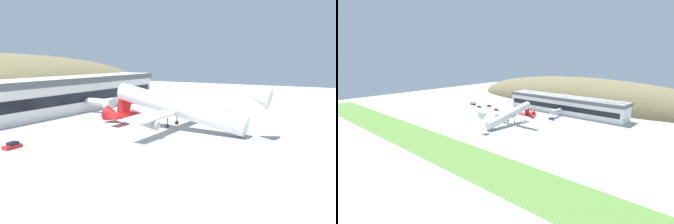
{
  "view_description": "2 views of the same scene",
  "coord_description": "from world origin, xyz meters",
  "views": [
    {
      "loc": [
        -71.63,
        -36.61,
        19.16
      ],
      "look_at": [
        3.73,
        5.96,
        4.99
      ],
      "focal_mm": 35.0,
      "sensor_mm": 36.0,
      "label": 1
    },
    {
      "loc": [
        108.84,
        -114.15,
        43.9
      ],
      "look_at": [
        3.11,
        2.39,
        7.81
      ],
      "focal_mm": 28.0,
      "sensor_mm": 36.0,
      "label": 2
    }
  ],
  "objects": [
    {
      "name": "ground_plane",
      "position": [
        0.0,
        0.0,
        0.0
      ],
      "size": [
        336.55,
        336.55,
        0.0
      ],
      "primitive_type": "plane",
      "color": "#B7B5AF"
    },
    {
      "name": "grass_strip_foreground",
      "position": [
        0.0,
        -49.01,
        0.04
      ],
      "size": [
        302.89,
        24.36,
        0.08
      ],
      "primitive_type": "cube",
      "color": "#568438",
      "rests_on": "ground_plane"
    },
    {
      "name": "hill_backdrop",
      "position": [
        5.32,
        103.14,
        0.0
      ],
      "size": [
        236.68,
        70.27,
        43.86
      ],
      "primitive_type": "ellipsoid",
      "color": "olive",
      "rests_on": "ground_plane"
    },
    {
      "name": "terminal_building",
      "position": [
        14.32,
        54.16,
        7.06
      ],
      "size": [
        89.28,
        16.58,
        12.45
      ],
      "color": "white",
      "rests_on": "ground_plane"
    },
    {
      "name": "jetway_0",
      "position": [
        15.73,
        39.88,
        3.99
      ],
      "size": [
        3.38,
        11.7,
        5.43
      ],
      "color": "silver",
      "rests_on": "ground_plane"
    },
    {
      "name": "cargo_airplane",
      "position": [
        4.91,
        4.45,
        5.95
      ],
      "size": [
        37.52,
        49.37,
        13.86
      ],
      "color": "silver"
    },
    {
      "name": "service_car_0",
      "position": [
        -42.85,
        32.19,
        0.67
      ],
      "size": [
        4.27,
        1.86,
        1.61
      ],
      "color": "#B21E1E",
      "rests_on": "ground_plane"
    },
    {
      "name": "service_car_1",
      "position": [
        18.42,
        30.31,
        0.63
      ],
      "size": [
        4.26,
        1.8,
        1.52
      ],
      "color": "#264C99",
      "rests_on": "ground_plane"
    },
    {
      "name": "service_car_2",
      "position": [
        -46.97,
        25.11,
        0.6
      ],
      "size": [
        4.16,
        1.95,
        1.46
      ],
      "color": "#264C99",
      "rests_on": "ground_plane"
    },
    {
      "name": "service_car_3",
      "position": [
        -28.63,
        26.21,
        0.59
      ],
      "size": [
        3.87,
        1.93,
        1.44
      ],
      "color": "#B21E1E",
      "rests_on": "ground_plane"
    },
    {
      "name": "fuel_truck",
      "position": [
        -59.23,
        29.1,
        1.57
      ],
      "size": [
        6.6,
        2.68,
        3.32
      ],
      "color": "silver",
      "rests_on": "ground_plane"
    },
    {
      "name": "traffic_cone_0",
      "position": [
        32.55,
        9.55,
        0.28
      ],
      "size": [
        0.52,
        0.52,
        0.58
      ],
      "color": "orange",
      "rests_on": "ground_plane"
    }
  ]
}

